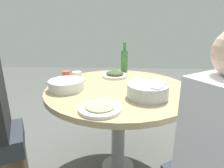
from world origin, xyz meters
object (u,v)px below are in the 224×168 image
(rice_bowl, at_px, (148,90))
(dish_noodles, at_px, (100,107))
(tea_cup_far, at_px, (66,75))
(diner_left, at_px, (223,137))
(dish_shrimp, at_px, (148,79))
(dish_greens, at_px, (115,74))
(round_dining_table, at_px, (119,100))
(green_bottle, at_px, (124,60))
(tea_cup_near, at_px, (187,86))
(soup_bowl, at_px, (66,85))
(tea_cup_side, at_px, (77,76))

(rice_bowl, height_order, dish_noodles, rice_bowl)
(tea_cup_far, height_order, diner_left, diner_left)
(rice_bowl, relative_size, dish_shrimp, 1.23)
(rice_bowl, relative_size, dish_greens, 1.17)
(dish_greens, distance_m, dish_shrimp, 0.31)
(round_dining_table, bearing_deg, tea_cup_far, 155.13)
(round_dining_table, distance_m, diner_left, 0.81)
(dish_shrimp, relative_size, tea_cup_far, 3.25)
(rice_bowl, relative_size, green_bottle, 0.93)
(tea_cup_near, height_order, tea_cup_far, tea_cup_far)
(soup_bowl, relative_size, green_bottle, 0.96)
(soup_bowl, bearing_deg, diner_left, -36.42)
(soup_bowl, distance_m, dish_noodles, 0.44)
(green_bottle, bearing_deg, dish_shrimp, -59.00)
(soup_bowl, height_order, dish_greens, soup_bowl)
(soup_bowl, xyz_separation_m, diner_left, (0.82, -0.61, -0.02))
(diner_left, bearing_deg, soup_bowl, 143.58)
(tea_cup_near, bearing_deg, dish_noodles, -149.06)
(green_bottle, xyz_separation_m, tea_cup_far, (-0.51, -0.28, -0.08))
(rice_bowl, bearing_deg, tea_cup_far, 147.76)
(tea_cup_far, relative_size, tea_cup_side, 0.86)
(dish_shrimp, height_order, tea_cup_side, tea_cup_side)
(soup_bowl, height_order, green_bottle, green_bottle)
(green_bottle, height_order, tea_cup_side, green_bottle)
(soup_bowl, bearing_deg, tea_cup_near, 1.46)
(dish_greens, height_order, dish_noodles, dish_greens)
(tea_cup_far, bearing_deg, dish_greens, 10.88)
(soup_bowl, distance_m, tea_cup_far, 0.30)
(tea_cup_far, bearing_deg, round_dining_table, -24.87)
(dish_shrimp, height_order, green_bottle, green_bottle)
(rice_bowl, relative_size, dish_noodles, 1.12)
(diner_left, bearing_deg, dish_noodles, 153.47)
(round_dining_table, bearing_deg, tea_cup_side, 154.35)
(dish_noodles, height_order, tea_cup_near, tea_cup_near)
(green_bottle, height_order, diner_left, diner_left)
(rice_bowl, relative_size, tea_cup_far, 3.98)
(tea_cup_near, bearing_deg, round_dining_table, 174.69)
(soup_bowl, distance_m, diner_left, 1.02)
(dish_greens, distance_m, tea_cup_side, 0.35)
(dish_greens, relative_size, tea_cup_near, 3.50)
(soup_bowl, distance_m, green_bottle, 0.72)
(tea_cup_side, bearing_deg, tea_cup_far, 157.93)
(soup_bowl, xyz_separation_m, tea_cup_side, (0.02, 0.24, 0.00))
(soup_bowl, bearing_deg, tea_cup_side, 84.38)
(round_dining_table, height_order, dish_noodles, dish_noodles)
(dish_noodles, bearing_deg, round_dining_table, 76.09)
(round_dining_table, xyz_separation_m, rice_bowl, (0.19, -0.20, 0.15))
(rice_bowl, distance_m, tea_cup_side, 0.67)
(round_dining_table, height_order, dish_greens, dish_greens)
(rice_bowl, xyz_separation_m, green_bottle, (-0.14, 0.69, 0.07))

